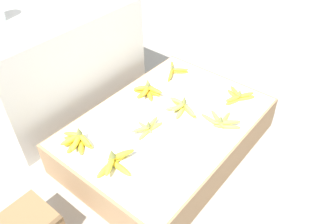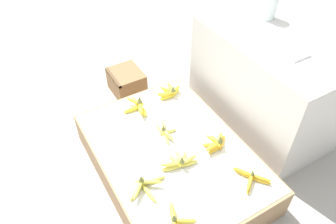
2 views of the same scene
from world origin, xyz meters
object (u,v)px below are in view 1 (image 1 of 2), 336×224
object	(u,v)px
banana_bunch_front_midright	(221,121)
banana_bunch_middle_midright	(182,107)
banana_bunch_middle_left	(115,162)
foam_tray_white	(67,7)
banana_bunch_middle_midleft	(148,127)
banana_bunch_front_right	(238,96)
banana_bunch_back_left	(77,141)
banana_bunch_back_right	(174,70)
banana_bunch_back_midright	(147,91)

from	to	relation	value
banana_bunch_front_midright	banana_bunch_middle_midright	distance (m)	0.27
banana_bunch_middle_left	foam_tray_white	xyz separation A→B (m)	(0.47, 0.85, 0.47)
banana_bunch_front_midright	banana_bunch_middle_midleft	xyz separation A→B (m)	(-0.32, 0.31, -0.00)
banana_bunch_front_right	banana_bunch_back_left	world-z (taller)	banana_bunch_back_left
banana_bunch_middle_midleft	banana_bunch_middle_midright	xyz separation A→B (m)	(0.27, -0.05, 0.01)
banana_bunch_front_midright	banana_bunch_middle_midright	world-z (taller)	banana_bunch_middle_midright
foam_tray_white	banana_bunch_middle_midleft	bearing A→B (deg)	-101.29
banana_bunch_middle_left	banana_bunch_middle_midleft	distance (m)	0.32
banana_bunch_middle_midleft	banana_bunch_back_left	xyz separation A→B (m)	(-0.33, 0.24, 0.01)
banana_bunch_front_right	banana_bunch_back_right	size ratio (longest dim) A/B	0.95
banana_bunch_middle_midleft	banana_bunch_back_left	distance (m)	0.41
banana_bunch_front_midright	banana_bunch_front_right	size ratio (longest dim) A/B	1.27
banana_bunch_front_midright	banana_bunch_back_left	distance (m)	0.85
banana_bunch_back_left	banana_bunch_back_right	bearing A→B (deg)	1.07
banana_bunch_middle_left	banana_bunch_back_left	world-z (taller)	banana_bunch_middle_left
banana_bunch_front_midright	foam_tray_white	bearing A→B (deg)	97.91
banana_bunch_front_right	banana_bunch_front_midright	bearing A→B (deg)	-171.25
banana_bunch_front_right	banana_bunch_back_right	xyz separation A→B (m)	(-0.02, 0.52, -0.00)
banana_bunch_back_midright	banana_bunch_back_right	world-z (taller)	banana_bunch_back_midright
banana_bunch_middle_left	banana_bunch_middle_midright	size ratio (longest dim) A/B	1.05
banana_bunch_front_midright	banana_bunch_back_right	size ratio (longest dim) A/B	1.20
banana_bunch_front_midright	banana_bunch_back_right	world-z (taller)	banana_bunch_front_midright
banana_bunch_front_midright	banana_bunch_back_left	bearing A→B (deg)	139.86
banana_bunch_middle_left	banana_bunch_back_right	world-z (taller)	banana_bunch_middle_left
banana_bunch_front_midright	banana_bunch_back_midright	world-z (taller)	banana_bunch_back_midright
banana_bunch_front_right	foam_tray_white	size ratio (longest dim) A/B	0.82
banana_bunch_middle_left	foam_tray_white	size ratio (longest dim) A/B	0.98
foam_tray_white	banana_bunch_front_midright	bearing A→B (deg)	-82.09
banana_bunch_middle_midleft	banana_bunch_front_right	bearing A→B (deg)	-24.35
banana_bunch_front_midright	banana_bunch_back_left	xyz separation A→B (m)	(-0.65, 0.55, 0.00)
banana_bunch_middle_midleft	banana_bunch_back_midright	size ratio (longest dim) A/B	0.97
banana_bunch_middle_midleft	banana_bunch_back_left	world-z (taller)	banana_bunch_back_left
banana_bunch_middle_midright	banana_bunch_middle_left	bearing A→B (deg)	179.69
banana_bunch_back_right	banana_bunch_front_right	bearing A→B (deg)	-88.34
banana_bunch_middle_midleft	banana_bunch_back_midright	bearing A→B (deg)	41.54
banana_bunch_back_midright	foam_tray_white	xyz separation A→B (m)	(-0.10, 0.57, 0.47)
banana_bunch_front_right	banana_bunch_middle_midright	size ratio (longest dim) A/B	0.88
banana_bunch_middle_midleft	foam_tray_white	distance (m)	0.95
banana_bunch_front_right	foam_tray_white	distance (m)	1.25
banana_bunch_middle_left	banana_bunch_middle_midleft	xyz separation A→B (m)	(0.31, 0.05, -0.01)
banana_bunch_front_right	banana_bunch_back_midright	size ratio (longest dim) A/B	0.99
banana_bunch_front_midright	banana_bunch_middle_left	bearing A→B (deg)	157.02
foam_tray_white	banana_bunch_back_right	bearing A→B (deg)	-52.69
banana_bunch_middle_midright	foam_tray_white	world-z (taller)	foam_tray_white
foam_tray_white	banana_bunch_back_left	bearing A→B (deg)	-131.11
banana_bunch_middle_midleft	banana_bunch_back_midright	distance (m)	0.35
banana_bunch_back_midright	banana_bunch_back_right	xyz separation A→B (m)	(0.32, 0.02, -0.01)
foam_tray_white	banana_bunch_middle_left	bearing A→B (deg)	-119.20
banana_bunch_front_right	banana_bunch_middle_midleft	distance (m)	0.65
banana_bunch_back_left	banana_bunch_back_right	distance (m)	0.91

